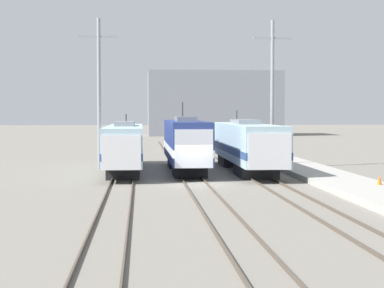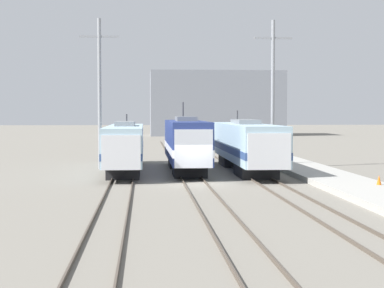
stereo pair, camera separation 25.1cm
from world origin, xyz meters
TOP-DOWN VIEW (x-y plane):
  - ground_plane at (0.00, 0.00)m, footprint 400.00×400.00m
  - rail_pair_far_left at (-4.77, 0.00)m, footprint 1.51×120.00m
  - rail_pair_center at (0.00, 0.00)m, footprint 1.51×120.00m
  - rail_pair_far_right at (4.77, 0.00)m, footprint 1.51×120.00m
  - locomotive_far_left at (-4.77, 8.80)m, footprint 2.78×19.05m
  - locomotive_center at (0.00, 8.52)m, footprint 2.83×16.24m
  - locomotive_far_right at (4.77, 8.76)m, footprint 3.13×19.95m
  - catenary_tower_left at (-6.92, 11.65)m, footprint 3.20×0.30m
  - catenary_tower_right at (7.47, 11.65)m, footprint 3.20×0.30m
  - platform at (9.39, 0.00)m, footprint 4.00×120.00m
  - traffic_cone at (10.56, -4.65)m, footprint 0.29×0.29m
  - depot_building at (11.44, 90.41)m, footprint 26.89×13.62m

SIDE VIEW (x-z plane):
  - ground_plane at x=0.00m, z-range 0.00..0.00m
  - rail_pair_far_left at x=-4.77m, z-range 0.00..0.15m
  - rail_pair_center at x=0.00m, z-range 0.00..0.15m
  - rail_pair_far_right at x=4.77m, z-range 0.00..0.15m
  - platform at x=9.39m, z-range 0.00..0.38m
  - traffic_cone at x=10.56m, z-range 0.38..0.96m
  - locomotive_far_left at x=-4.77m, z-range -0.22..4.31m
  - locomotive_far_right at x=4.77m, z-range -0.30..4.53m
  - locomotive_center at x=0.00m, z-range -0.53..4.99m
  - catenary_tower_left at x=-6.92m, z-range 0.32..12.66m
  - catenary_tower_right at x=7.47m, z-range 0.32..12.66m
  - depot_building at x=11.44m, z-range 0.00..13.01m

